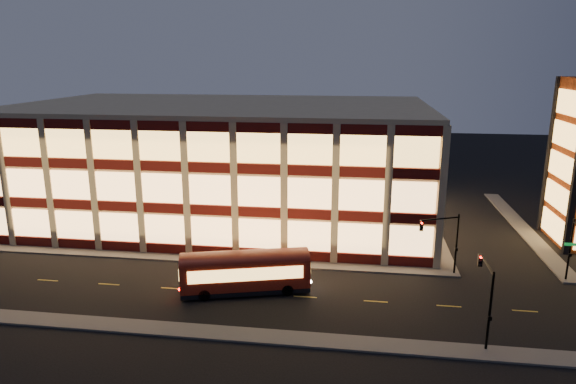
# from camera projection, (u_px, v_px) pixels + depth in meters

# --- Properties ---
(ground) EXTENTS (200.00, 200.00, 0.00)m
(ground) POSITION_uv_depth(u_px,v_px,m) (213.00, 264.00, 51.30)
(ground) COLOR black
(ground) RESTS_ON ground
(sidewalk_office_south) EXTENTS (54.00, 2.00, 0.15)m
(sidewalk_office_south) POSITION_uv_depth(u_px,v_px,m) (187.00, 258.00, 52.65)
(sidewalk_office_south) COLOR #514F4C
(sidewalk_office_south) RESTS_ON ground
(sidewalk_office_east) EXTENTS (2.00, 30.00, 0.15)m
(sidewalk_office_east) POSITION_uv_depth(u_px,v_px,m) (428.00, 222.00, 64.41)
(sidewalk_office_east) COLOR #514F4C
(sidewalk_office_east) RESTS_ON ground
(sidewalk_tower_west) EXTENTS (2.00, 30.00, 0.15)m
(sidewalk_tower_west) POSITION_uv_depth(u_px,v_px,m) (520.00, 225.00, 62.89)
(sidewalk_tower_west) COLOR #514F4C
(sidewalk_tower_west) RESTS_ON ground
(sidewalk_near) EXTENTS (100.00, 2.00, 0.15)m
(sidewalk_near) POSITION_uv_depth(u_px,v_px,m) (164.00, 329.00, 38.83)
(sidewalk_near) COLOR #514F4C
(sidewalk_near) RESTS_ON ground
(office_building) EXTENTS (50.45, 30.45, 14.50)m
(office_building) POSITION_uv_depth(u_px,v_px,m) (226.00, 160.00, 66.08)
(office_building) COLOR tan
(office_building) RESTS_ON ground
(traffic_signal_far) EXTENTS (3.79, 1.87, 6.00)m
(traffic_signal_far) POSITION_uv_depth(u_px,v_px,m) (444.00, 235.00, 47.44)
(traffic_signal_far) COLOR black
(traffic_signal_far) RESTS_ON ground
(traffic_signal_near) EXTENTS (0.32, 4.45, 6.00)m
(traffic_signal_near) POSITION_uv_depth(u_px,v_px,m) (486.00, 287.00, 36.46)
(traffic_signal_near) COLOR black
(traffic_signal_near) RESTS_ON ground
(trolley_bus) EXTENTS (11.44, 5.74, 3.76)m
(trolley_bus) POSITION_uv_depth(u_px,v_px,m) (245.00, 270.00, 44.66)
(trolley_bus) COLOR maroon
(trolley_bus) RESTS_ON ground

